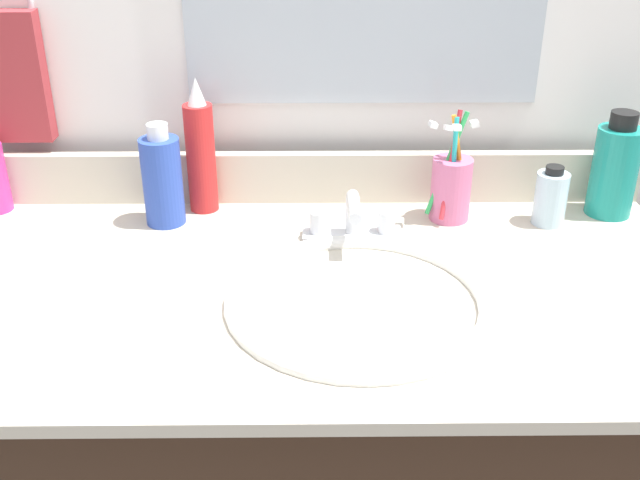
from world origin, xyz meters
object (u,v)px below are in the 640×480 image
Objects in this scene: bottle_mouthwash_teal at (615,169)px; cup_pink at (451,186)px; bottle_shampoo_blue at (162,179)px; faucet at (352,224)px; bottle_spray_red at (201,153)px; hand_towel at (13,77)px; bottle_gel_clear at (551,198)px.

cup_pink is (-0.28, -0.02, -0.02)m from bottle_mouthwash_teal.
faucet is at bearing -12.68° from bottle_shampoo_blue.
bottle_mouthwash_teal is (0.45, 0.10, 0.05)m from faucet.
bottle_shampoo_blue is 0.08m from bottle_spray_red.
bottle_mouthwash_teal is (1.02, -0.08, -0.14)m from hand_towel.
faucet is (0.57, -0.18, -0.19)m from hand_towel.
faucet is 0.88× the size of bottle_mouthwash_teal.
cup_pink is (0.42, -0.04, -0.04)m from bottle_spray_red.
bottle_spray_red is at bearing 174.02° from cup_pink.
bottle_spray_red reaches higher than faucet.
bottle_gel_clear is at bearing -0.92° from bottle_shampoo_blue.
cup_pink reaches higher than bottle_shampoo_blue.
hand_towel is 0.94× the size of bottle_spray_red.
hand_towel is at bearing 170.00° from bottle_spray_red.
cup_pink reaches higher than bottle_gel_clear.
bottle_shampoo_blue is at bearing 167.32° from faucet.
hand_towel is 0.76m from cup_pink.
bottle_gel_clear is at bearing -6.23° from bottle_spray_red.
bottle_mouthwash_teal is 0.96× the size of cup_pink.
hand_towel is at bearing 172.29° from cup_pink.
faucet is 0.19m from cup_pink.
bottle_shampoo_blue is 0.91× the size of cup_pink.
cup_pink is (0.48, 0.01, -0.02)m from bottle_shampoo_blue.
bottle_mouthwash_teal is 0.13m from bottle_gel_clear.
faucet is at bearing -26.00° from bottle_spray_red.
faucet is 0.68× the size of bottle_spray_red.
bottle_spray_red is (-0.59, 0.06, 0.06)m from bottle_gel_clear.
hand_towel reaches higher than bottle_gel_clear.
bottle_mouthwash_teal is 0.70m from bottle_spray_red.
bottle_mouthwash_teal reaches higher than bottle_shampoo_blue.
bottle_spray_red is at bearing 173.77° from bottle_gel_clear.
bottle_spray_red is 0.43m from cup_pink.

